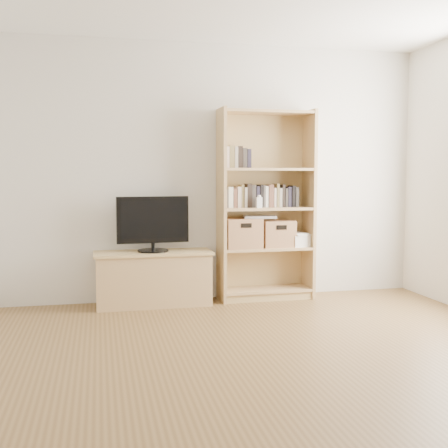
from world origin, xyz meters
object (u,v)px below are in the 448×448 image
object	(u,v)px
basket_right	(277,233)
bookshelf	(266,205)
television	(153,224)
tv_stand	(153,279)
basket_left	(242,233)
laptop	(260,217)
baby_monitor	(259,203)

from	to	relation	value
basket_right	bookshelf	bearing A→B (deg)	176.86
television	tv_stand	bearing A→B (deg)	-3.47
television	basket_left	size ratio (longest dim) A/B	1.92
bookshelf	laptop	distance (m)	0.14
tv_stand	basket_left	distance (m)	1.00
bookshelf	television	bearing A→B (deg)	-179.06
baby_monitor	basket_left	xyz separation A→B (m)	(-0.15, 0.10, -0.31)
tv_stand	laptop	xyz separation A→B (m)	(1.09, 0.03, 0.60)
baby_monitor	laptop	world-z (taller)	baby_monitor
laptop	baby_monitor	bearing A→B (deg)	-99.67
television	basket_right	xyz separation A→B (m)	(1.28, 0.03, -0.13)
tv_stand	baby_monitor	distance (m)	1.29
television	basket_left	distance (m)	0.91
bookshelf	basket_right	world-z (taller)	bookshelf
laptop	bookshelf	bearing A→B (deg)	17.28
tv_stand	basket_right	size ratio (longest dim) A/B	3.35
basket_left	laptop	distance (m)	0.25
baby_monitor	television	bearing A→B (deg)	171.02
basket_left	baby_monitor	bearing A→B (deg)	-36.59
basket_right	laptop	world-z (taller)	laptop
tv_stand	bookshelf	xyz separation A→B (m)	(1.16, 0.03, 0.72)
baby_monitor	tv_stand	bearing A→B (deg)	171.02
television	bookshelf	bearing A→B (deg)	-1.76
baby_monitor	basket_right	world-z (taller)	baby_monitor
bookshelf	basket_right	xyz separation A→B (m)	(0.12, -0.00, -0.30)
basket_left	basket_right	bearing A→B (deg)	-2.44
television	baby_monitor	size ratio (longest dim) A/B	6.51
tv_stand	television	world-z (taller)	television
tv_stand	television	bearing A→B (deg)	179.55
baby_monitor	laptop	distance (m)	0.18
baby_monitor	basket_left	world-z (taller)	baby_monitor
tv_stand	bookshelf	bearing A→B (deg)	1.26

